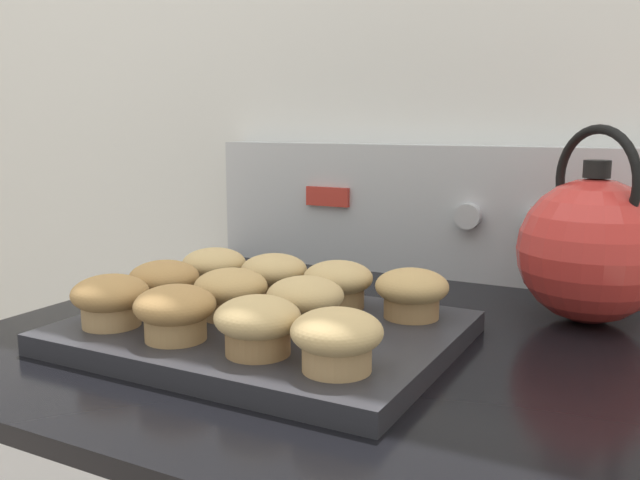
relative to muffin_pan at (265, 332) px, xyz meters
The scene contains 15 objects.
wall_back 0.52m from the muffin_pan, 83.89° to the left, with size 8.00×0.05×2.40m.
control_panel 0.41m from the muffin_pan, 82.93° to the left, with size 0.72×0.07×0.20m.
muffin_pan is the anchor object (origin of this frame).
muffin_r0_c0 0.16m from the muffin_pan, 147.68° to the right, with size 0.08×0.08×0.05m.
muffin_r0_c1 0.11m from the muffin_pan, 116.84° to the right, with size 0.08×0.08×0.05m.
muffin_r0_c2 0.11m from the muffin_pan, 61.65° to the right, with size 0.08×0.08×0.05m.
muffin_r0_c3 0.16m from the muffin_pan, 34.56° to the right, with size 0.08×0.08×0.05m.
muffin_r1_c0 0.14m from the muffin_pan, behind, with size 0.08×0.08×0.05m.
muffin_r1_c1 0.06m from the muffin_pan, behind, with size 0.08×0.08×0.05m.
muffin_r1_c2 0.06m from the muffin_pan, ahead, with size 0.08×0.08×0.05m.
muffin_r2_c0 0.16m from the muffin_pan, 146.13° to the left, with size 0.08×0.08×0.05m.
muffin_r2_c1 0.11m from the muffin_pan, 115.99° to the left, with size 0.08×0.08×0.05m.
muffin_r2_c2 0.11m from the muffin_pan, 64.75° to the left, with size 0.08×0.08×0.05m.
muffin_r2_c3 0.16m from the muffin_pan, 34.64° to the left, with size 0.08×0.08×0.05m.
tea_kettle 0.39m from the muffin_pan, 40.04° to the left, with size 0.19×0.18×0.23m.
Camera 1 is at (0.33, -0.30, 1.16)m, focal length 38.00 mm.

